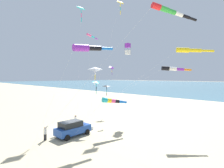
# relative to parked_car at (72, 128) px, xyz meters

# --- Properties ---
(ground_plane) EXTENTS (600.00, 600.00, 0.00)m
(ground_plane) POSITION_rel_parked_car_xyz_m (1.67, 2.52, -0.95)
(ground_plane) COLOR #C6B58C
(parked_car) EXTENTS (4.41, 2.30, 1.85)m
(parked_car) POSITION_rel_parked_car_xyz_m (0.00, 0.00, 0.00)
(parked_car) COLOR #1E479E
(parked_car) RESTS_ON ground_plane
(cooler_box) EXTENTS (0.62, 0.42, 0.42)m
(cooler_box) POSITION_rel_parked_car_xyz_m (3.22, 0.56, -0.74)
(cooler_box) COLOR white
(cooler_box) RESTS_ON ground_plane
(person_adult_flyer) EXTENTS (0.60, 0.60, 1.70)m
(person_adult_flyer) POSITION_rel_parked_car_xyz_m (-3.02, 0.83, -0.02)
(person_adult_flyer) COLOR #232328
(person_adult_flyer) RESTS_ON ground_plane
(person_child_green_jacket) EXTENTS (0.49, 0.56, 1.59)m
(person_child_green_jacket) POSITION_rel_parked_car_xyz_m (3.05, 4.07, -0.09)
(person_child_green_jacket) COLOR #8E6B9E
(person_child_green_jacket) RESTS_ON ground_plane
(kite_windsock_orange_high_right) EXTENTS (7.29, 2.31, 4.65)m
(kite_windsock_orange_high_right) POSITION_rel_parked_car_xyz_m (4.29, -2.43, 3.19)
(kite_windsock_orange_high_right) COLOR #1EB7C6
(kite_windsock_orange_high_right) RESTS_ON ground_plane
(kite_delta_checkered_midright) EXTENTS (11.46, 3.68, 22.11)m
(kite_delta_checkered_midright) POSITION_rel_parked_car_xyz_m (14.34, 5.37, 20.73)
(kite_delta_checkered_midright) COLOR yellow
(kite_delta_checkered_midright) RESTS_ON ground_plane
(kite_delta_black_fish_shape) EXTENTS (10.87, 3.28, 8.74)m
(kite_delta_black_fish_shape) POSITION_rel_parked_car_xyz_m (5.29, 2.12, 7.32)
(kite_delta_black_fish_shape) COLOR white
(kite_delta_black_fish_shape) RESTS_ON ground_plane
(kite_windsock_long_streamer_right) EXTENTS (11.35, 13.80, 10.50)m
(kite_windsock_long_streamer_right) POSITION_rel_parked_car_xyz_m (8.60, -10.43, 9.21)
(kite_windsock_long_streamer_right) COLOR yellow
(kite_windsock_long_streamer_right) RESTS_ON ground_plane
(kite_windsock_magenta_far_left) EXTENTS (13.66, 11.83, 8.60)m
(kite_windsock_magenta_far_left) POSITION_rel_parked_car_xyz_m (9.92, -7.75, 7.28)
(kite_windsock_magenta_far_left) COLOR black
(kite_windsock_magenta_far_left) RESTS_ON ground_plane
(kite_windsock_teal_far_right) EXTENTS (12.04, 12.13, 14.16)m
(kite_windsock_teal_far_right) POSITION_rel_parked_car_xyz_m (4.49, -10.12, 12.59)
(kite_windsock_teal_far_right) COLOR red
(kite_windsock_teal_far_right) RESTS_ON ground_plane
(kite_delta_blue_topmost) EXTENTS (5.69, 2.51, 5.71)m
(kite_delta_blue_topmost) POSITION_rel_parked_car_xyz_m (10.76, 5.55, 4.50)
(kite_delta_blue_topmost) COLOR black
(kite_delta_blue_topmost) RESTS_ON ground_plane
(kite_box_striped_overhead) EXTENTS (10.53, 2.54, 13.24)m
(kite_box_striped_overhead) POSITION_rel_parked_car_xyz_m (13.08, 2.42, 11.29)
(kite_box_striped_overhead) COLOR purple
(kite_box_striped_overhead) RESTS_ON ground_plane
(kite_delta_yellow_midlevel) EXTENTS (5.29, 5.72, 19.47)m
(kite_delta_yellow_midlevel) POSITION_rel_parked_car_xyz_m (6.57, 7.47, 18.13)
(kite_delta_yellow_midlevel) COLOR #1EB7C6
(kite_delta_yellow_midlevel) RESTS_ON ground_plane
(kite_delta_purple_drifting) EXTENTS (10.18, 4.06, 9.06)m
(kite_delta_purple_drifting) POSITION_rel_parked_car_xyz_m (9.88, 3.28, 7.77)
(kite_delta_purple_drifting) COLOR purple
(kite_delta_purple_drifting) RESTS_ON ground_plane
(kite_delta_rainbow_low_near) EXTENTS (5.55, 3.37, 6.61)m
(kite_delta_rainbow_low_near) POSITION_rel_parked_car_xyz_m (7.07, 4.05, 5.35)
(kite_delta_rainbow_low_near) COLOR #1EB7C6
(kite_delta_rainbow_low_near) RESTS_ON ground_plane
(kite_windsock_white_trailing) EXTENTS (9.97, 2.05, 11.23)m
(kite_windsock_white_trailing) POSITION_rel_parked_car_xyz_m (1.83, -0.85, 9.80)
(kite_windsock_white_trailing) COLOR purple
(kite_windsock_white_trailing) RESTS_ON ground_plane
(kite_windsock_red_high_left) EXTENTS (7.67, 8.28, 15.29)m
(kite_windsock_red_high_left) POSITION_rel_parked_car_xyz_m (9.38, 8.37, 13.97)
(kite_windsock_red_high_left) COLOR #EF4C93
(kite_windsock_red_high_left) RESTS_ON ground_plane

